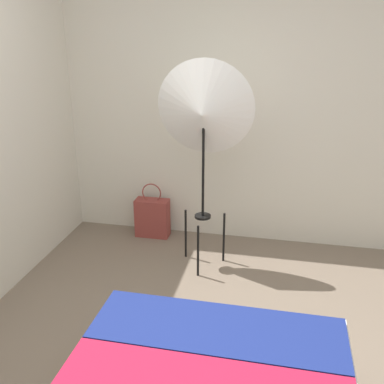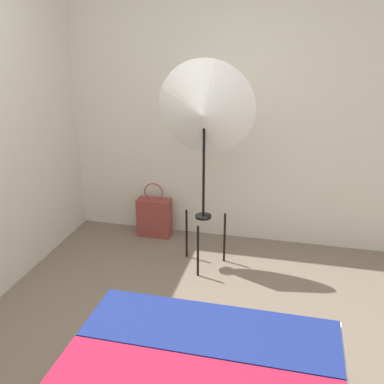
% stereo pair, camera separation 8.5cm
% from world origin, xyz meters
% --- Properties ---
extents(wall_back, '(8.00, 0.05, 2.60)m').
position_xyz_m(wall_back, '(0.00, 2.13, 1.30)').
color(wall_back, beige).
rests_on(wall_back, ground_plane).
extents(wall_side_left, '(0.05, 8.00, 2.60)m').
position_xyz_m(wall_side_left, '(-1.52, 1.00, 1.30)').
color(wall_side_left, beige).
rests_on(wall_side_left, ground_plane).
extents(photo_umbrella, '(0.79, 0.36, 1.76)m').
position_xyz_m(photo_umbrella, '(-0.07, 1.49, 1.34)').
color(photo_umbrella, black).
rests_on(photo_umbrella, ground_plane).
extents(tote_bag, '(0.33, 0.15, 0.55)m').
position_xyz_m(tote_bag, '(-0.66, 1.95, 0.20)').
color(tote_bag, brown).
rests_on(tote_bag, ground_plane).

